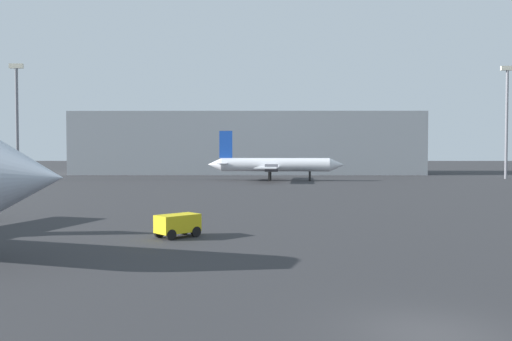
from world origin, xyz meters
name	(u,v)px	position (x,y,z in m)	size (l,w,h in m)	color
ground_plane	(431,335)	(0.00, 0.00, 0.00)	(600.00, 600.00, 0.00)	#2D2D30
airplane_distant	(273,165)	(-1.98, 76.12, 2.76)	(23.69, 21.32, 8.61)	white
baggage_cart	(178,224)	(-9.12, 15.84, 0.76)	(2.64, 2.59, 1.30)	gold
light_mast_left	(17,115)	(-46.31, 76.50, 11.35)	(2.40, 0.50, 20.16)	slate
light_mast_right	(507,116)	(41.07, 82.68, 11.63)	(2.40, 0.50, 20.71)	slate
terminal_building	(248,144)	(-7.04, 110.85, 6.88)	(77.19, 26.31, 13.76)	#999EA3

